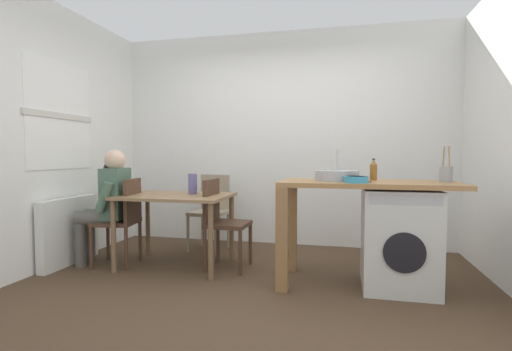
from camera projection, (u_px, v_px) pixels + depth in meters
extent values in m
plane|color=#4C3826|center=(249.00, 289.00, 3.20)|extent=(5.46, 5.46, 0.00)
cube|color=white|center=(282.00, 139.00, 4.83)|extent=(4.60, 0.10, 2.70)
cube|color=white|center=(33.00, 134.00, 3.61)|extent=(0.10, 3.80, 2.70)
cube|color=white|center=(60.00, 116.00, 3.88)|extent=(0.01, 0.90, 1.10)
cube|color=beige|center=(60.00, 116.00, 3.88)|extent=(0.02, 0.96, 0.06)
cube|color=white|center=(69.00, 231.00, 3.93)|extent=(0.10, 0.80, 0.70)
cube|color=olive|center=(175.00, 196.00, 3.84)|extent=(1.10, 0.76, 0.03)
cylinder|color=brown|center=(113.00, 236.00, 3.65)|extent=(0.05, 0.05, 0.71)
cylinder|color=brown|center=(211.00, 242.00, 3.43)|extent=(0.05, 0.05, 0.71)
cylinder|color=brown|center=(148.00, 224.00, 4.29)|extent=(0.05, 0.05, 0.71)
cylinder|color=brown|center=(232.00, 228.00, 4.07)|extent=(0.05, 0.05, 0.71)
cube|color=#4C3323|center=(116.00, 222.00, 3.90)|extent=(0.46, 0.46, 0.04)
cube|color=#4C3323|center=(133.00, 201.00, 3.87)|extent=(0.09, 0.38, 0.45)
cylinder|color=#4C3323|center=(91.00, 247.00, 3.74)|extent=(0.04, 0.04, 0.45)
cylinder|color=#4C3323|center=(108.00, 239.00, 4.10)|extent=(0.04, 0.04, 0.45)
cylinder|color=#4C3323|center=(126.00, 248.00, 3.72)|extent=(0.04, 0.04, 0.45)
cylinder|color=#4C3323|center=(140.00, 240.00, 4.08)|extent=(0.04, 0.04, 0.45)
cube|color=#4C3323|center=(228.00, 224.00, 3.78)|extent=(0.41, 0.41, 0.04)
cube|color=#4C3323|center=(211.00, 201.00, 3.81)|extent=(0.05, 0.38, 0.45)
cylinder|color=#4C3323|center=(250.00, 243.00, 3.92)|extent=(0.04, 0.04, 0.45)
cylinder|color=#4C3323|center=(240.00, 252.00, 3.57)|extent=(0.04, 0.04, 0.45)
cylinder|color=#4C3323|center=(218.00, 241.00, 4.01)|extent=(0.04, 0.04, 0.45)
cylinder|color=#4C3323|center=(205.00, 249.00, 3.66)|extent=(0.04, 0.04, 0.45)
cube|color=gray|center=(209.00, 213.00, 4.51)|extent=(0.45, 0.45, 0.04)
cube|color=gray|center=(215.00, 193.00, 4.67)|extent=(0.38, 0.08, 0.45)
cylinder|color=gray|center=(216.00, 235.00, 4.30)|extent=(0.04, 0.04, 0.45)
cylinder|color=gray|center=(188.00, 233.00, 4.42)|extent=(0.04, 0.04, 0.45)
cylinder|color=gray|center=(228.00, 230.00, 4.63)|extent=(0.04, 0.04, 0.45)
cylinder|color=gray|center=(203.00, 228.00, 4.76)|extent=(0.04, 0.04, 0.45)
cylinder|color=#595651|center=(81.00, 245.00, 3.85)|extent=(0.11, 0.11, 0.45)
cylinder|color=#595651|center=(90.00, 241.00, 4.02)|extent=(0.11, 0.11, 0.45)
cylinder|color=#595651|center=(95.00, 219.00, 3.82)|extent=(0.42, 0.20, 0.14)
cylinder|color=#595651|center=(103.00, 216.00, 4.00)|extent=(0.42, 0.20, 0.14)
cube|color=#4C6B56|center=(116.00, 193.00, 3.88)|extent=(0.25, 0.37, 0.52)
cylinder|color=#4C6B56|center=(104.00, 197.00, 3.67)|extent=(0.20, 0.12, 0.31)
cylinder|color=#4C6B56|center=(122.00, 193.00, 4.09)|extent=(0.20, 0.12, 0.31)
sphere|color=beige|center=(115.00, 160.00, 3.86)|extent=(0.21, 0.21, 0.21)
sphere|color=black|center=(109.00, 168.00, 3.87)|extent=(0.12, 0.12, 0.12)
cube|color=#9E7042|center=(368.00, 184.00, 3.25)|extent=(1.50, 0.68, 0.04)
cube|color=olive|center=(282.00, 239.00, 3.15)|extent=(0.10, 0.10, 0.88)
cube|color=olive|center=(291.00, 226.00, 3.71)|extent=(0.10, 0.10, 0.88)
cube|color=silver|center=(399.00, 239.00, 3.21)|extent=(0.60, 0.60, 0.86)
cylinder|color=black|center=(404.00, 253.00, 2.92)|extent=(0.32, 0.02, 0.32)
cube|color=#B2B2B7|center=(405.00, 200.00, 2.90)|extent=(0.54, 0.01, 0.08)
cylinder|color=#9EA0A5|center=(337.00, 176.00, 3.30)|extent=(0.38, 0.38, 0.09)
cylinder|color=#B2B2B7|center=(337.00, 164.00, 3.47)|extent=(0.02, 0.02, 0.28)
cylinder|color=brown|center=(373.00, 172.00, 3.36)|extent=(0.06, 0.06, 0.14)
cone|color=brown|center=(374.00, 162.00, 3.35)|extent=(0.06, 0.06, 0.04)
cylinder|color=#262626|center=(374.00, 159.00, 3.35)|extent=(0.03, 0.03, 0.02)
cylinder|color=teal|center=(356.00, 179.00, 3.07)|extent=(0.20, 0.20, 0.05)
cylinder|color=#1E546B|center=(356.00, 178.00, 3.07)|extent=(0.16, 0.16, 0.03)
cylinder|color=gray|center=(446.00, 174.00, 3.15)|extent=(0.11, 0.11, 0.13)
cylinder|color=#99724C|center=(444.00, 157.00, 3.15)|extent=(0.01, 0.04, 0.18)
cylinder|color=#99724C|center=(449.00, 157.00, 3.12)|extent=(0.01, 0.05, 0.18)
cylinder|color=slate|center=(193.00, 184.00, 3.90)|extent=(0.09, 0.09, 0.21)
cube|color=#B2B2B7|center=(362.00, 181.00, 3.16)|extent=(0.15, 0.06, 0.01)
cube|color=#262628|center=(362.00, 181.00, 3.16)|extent=(0.15, 0.06, 0.01)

